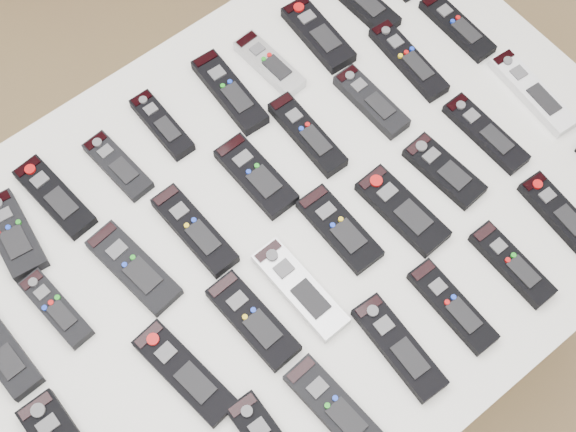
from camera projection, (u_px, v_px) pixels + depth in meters
ground at (289, 346)px, 2.07m from camera, size 4.00×4.00×0.00m
table at (288, 234)px, 1.42m from camera, size 1.25×0.88×0.78m
remote_1 at (13, 235)px, 1.34m from camera, size 0.08×0.16×0.02m
remote_2 at (55, 197)px, 1.37m from camera, size 0.07×0.17×0.02m
remote_3 at (118, 166)px, 1.40m from camera, size 0.06×0.15×0.02m
remote_4 at (162, 125)px, 1.43m from camera, size 0.04×0.15×0.02m
remote_5 at (230, 92)px, 1.46m from camera, size 0.06×0.18×0.02m
remote_6 at (269, 64)px, 1.49m from camera, size 0.05×0.16×0.02m
remote_7 at (318, 35)px, 1.52m from camera, size 0.07×0.17×0.02m
remote_8 at (359, 0)px, 1.55m from camera, size 0.06×0.19×0.02m
remote_10 at (3, 353)px, 1.26m from camera, size 0.06×0.16×0.02m
remote_11 at (56, 309)px, 1.29m from camera, size 0.05×0.15×0.02m
remote_12 at (134, 268)px, 1.32m from camera, size 0.08×0.18×0.02m
remote_13 at (195, 230)px, 1.35m from camera, size 0.06×0.18×0.02m
remote_14 at (256, 176)px, 1.39m from camera, size 0.06×0.16×0.02m
remote_15 at (307, 135)px, 1.42m from camera, size 0.05×0.18×0.02m
remote_16 at (371, 102)px, 1.45m from camera, size 0.05×0.16×0.02m
remote_17 at (408, 60)px, 1.49m from camera, size 0.06×0.19×0.02m
remote_18 at (457, 27)px, 1.53m from camera, size 0.05×0.17×0.02m
remote_20 at (185, 373)px, 1.25m from camera, size 0.08×0.19×0.02m
remote_21 at (253, 320)px, 1.28m from camera, size 0.07×0.17×0.02m
remote_22 at (300, 289)px, 1.30m from camera, size 0.06×0.19×0.02m
remote_23 at (339, 229)px, 1.35m from camera, size 0.06×0.16×0.02m
remote_24 at (402, 210)px, 1.36m from camera, size 0.07×0.18×0.02m
remote_25 at (444, 171)px, 1.40m from camera, size 0.07×0.15×0.02m
remote_26 at (486, 133)px, 1.43m from camera, size 0.05×0.17×0.02m
remote_27 at (532, 92)px, 1.46m from camera, size 0.06×0.20×0.02m
remote_31 at (335, 408)px, 1.22m from camera, size 0.07×0.18×0.02m
remote_32 at (399, 347)px, 1.26m from camera, size 0.06×0.18×0.02m
remote_33 at (452, 306)px, 1.29m from camera, size 0.05×0.17×0.02m
remote_34 at (512, 264)px, 1.32m from camera, size 0.04×0.16×0.02m
remote_35 at (559, 213)px, 1.36m from camera, size 0.06×0.16×0.02m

